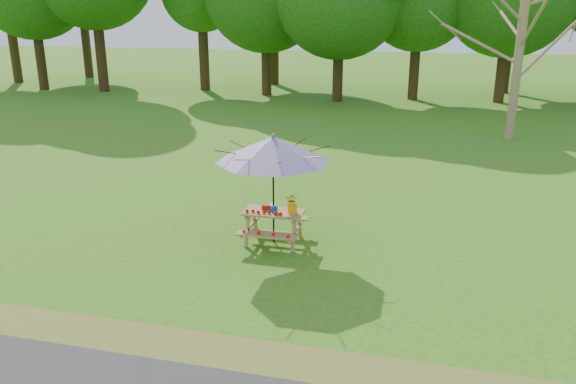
# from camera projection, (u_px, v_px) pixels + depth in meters

# --- Properties ---
(ground) EXTENTS (120.00, 120.00, 0.00)m
(ground) POSITION_uv_depth(u_px,v_px,m) (255.00, 269.00, 10.26)
(ground) COLOR #376813
(ground) RESTS_ON ground
(drygrass_strip) EXTENTS (120.00, 1.20, 0.01)m
(drygrass_strip) POSITION_uv_depth(u_px,v_px,m) (194.00, 356.00, 7.67)
(drygrass_strip) COLOR olive
(drygrass_strip) RESTS_ON ground
(picnic_table) EXTENTS (1.20, 1.32, 0.67)m
(picnic_table) POSITION_uv_depth(u_px,v_px,m) (274.00, 227.00, 11.37)
(picnic_table) COLOR #A56D4A
(picnic_table) RESTS_ON ground
(patio_umbrella) EXTENTS (2.96, 2.96, 2.26)m
(patio_umbrella) POSITION_uv_depth(u_px,v_px,m) (273.00, 149.00, 10.88)
(patio_umbrella) COLOR black
(patio_umbrella) RESTS_ON ground
(produce_bins) EXTENTS (0.35, 0.37, 0.13)m
(produce_bins) POSITION_uv_depth(u_px,v_px,m) (271.00, 208.00, 11.32)
(produce_bins) COLOR #AB1F0D
(produce_bins) RESTS_ON picnic_table
(tomatoes_row) EXTENTS (0.77, 0.13, 0.07)m
(tomatoes_row) POSITION_uv_depth(u_px,v_px,m) (264.00, 212.00, 11.13)
(tomatoes_row) COLOR red
(tomatoes_row) RESTS_ON picnic_table
(flower_bucket) EXTENTS (0.27, 0.24, 0.41)m
(flower_bucket) POSITION_uv_depth(u_px,v_px,m) (292.00, 202.00, 11.11)
(flower_bucket) COLOR #FEB30D
(flower_bucket) RESTS_ON picnic_table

